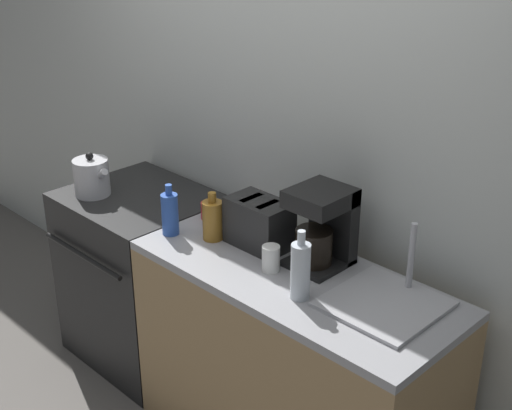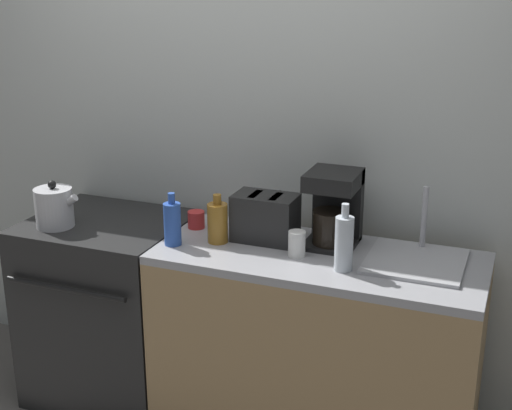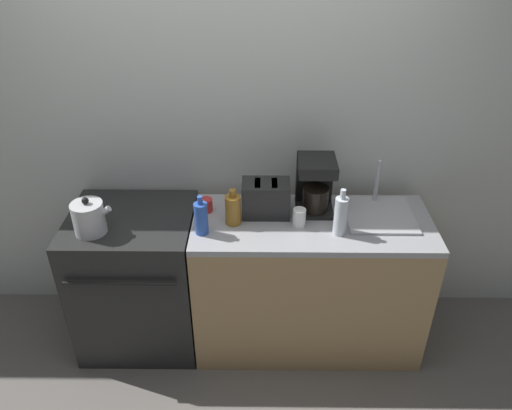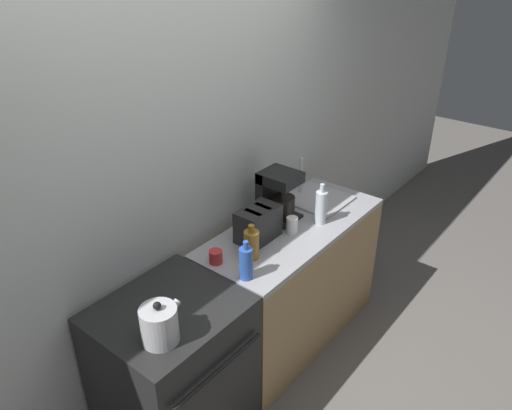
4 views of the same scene
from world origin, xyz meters
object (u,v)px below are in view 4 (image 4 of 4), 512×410
(coffee_maker, at_px, (277,194))
(cup_white, at_px, (292,225))
(bottle_blue, at_px, (246,263))
(bottle_clear, at_px, (321,207))
(stove, at_px, (175,372))
(bottle_amber, at_px, (251,244))
(cup_red, at_px, (216,257))
(kettle, at_px, (160,324))
(toaster, at_px, (258,224))

(coffee_maker, relative_size, cup_white, 3.05)
(coffee_maker, relative_size, bottle_blue, 1.41)
(coffee_maker, xyz_separation_m, bottle_clear, (0.12, -0.26, -0.05))
(stove, relative_size, bottle_amber, 4.23)
(stove, height_order, cup_white, cup_white)
(cup_red, bearing_deg, kettle, -159.91)
(coffee_maker, height_order, bottle_clear, coffee_maker)
(toaster, distance_m, coffee_maker, 0.30)
(kettle, height_order, bottle_amber, kettle)
(toaster, bearing_deg, bottle_clear, -25.57)
(stove, height_order, coffee_maker, coffee_maker)
(stove, xyz_separation_m, bottle_amber, (0.61, -0.05, 0.54))
(toaster, height_order, cup_red, toaster)
(stove, relative_size, coffee_maker, 2.80)
(kettle, height_order, bottle_clear, bottle_clear)
(bottle_clear, xyz_separation_m, cup_white, (-0.22, 0.07, -0.06))
(coffee_maker, xyz_separation_m, bottle_blue, (-0.64, -0.27, -0.07))
(toaster, xyz_separation_m, bottle_blue, (-0.35, -0.20, -0.01))
(kettle, relative_size, bottle_amber, 1.02)
(stove, xyz_separation_m, coffee_maker, (1.08, 0.12, 0.62))
(bottle_amber, distance_m, cup_red, 0.21)
(bottle_clear, relative_size, bottle_amber, 1.27)
(bottle_amber, bearing_deg, bottle_clear, -9.14)
(cup_white, bearing_deg, kettle, -176.33)
(toaster, xyz_separation_m, bottle_clear, (0.40, -0.19, 0.01))
(bottle_blue, xyz_separation_m, cup_red, (0.00, 0.22, -0.06))
(cup_white, bearing_deg, coffee_maker, 62.70)
(bottle_clear, bearing_deg, kettle, -179.86)
(bottle_blue, height_order, cup_white, bottle_blue)
(coffee_maker, relative_size, cup_red, 4.17)
(bottle_clear, bearing_deg, cup_red, 163.67)
(stove, distance_m, kettle, 0.58)
(stove, distance_m, toaster, 0.97)
(bottle_amber, relative_size, cup_white, 2.02)
(stove, relative_size, toaster, 3.36)
(coffee_maker, xyz_separation_m, cup_white, (-0.10, -0.19, -0.12))
(stove, distance_m, cup_white, 1.10)
(bottle_blue, bearing_deg, cup_red, 89.54)
(kettle, bearing_deg, bottle_clear, 0.14)
(coffee_maker, bearing_deg, bottle_blue, -157.14)
(toaster, height_order, bottle_blue, bottle_blue)
(bottle_clear, distance_m, bottle_blue, 0.75)
(kettle, distance_m, coffee_maker, 1.28)
(stove, height_order, bottle_clear, bottle_clear)
(toaster, height_order, bottle_amber, bottle_amber)
(cup_red, bearing_deg, stove, -169.88)
(cup_white, bearing_deg, stove, 175.82)
(stove, bearing_deg, kettle, -139.65)
(bottle_clear, bearing_deg, cup_white, 162.01)
(coffee_maker, height_order, bottle_blue, coffee_maker)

